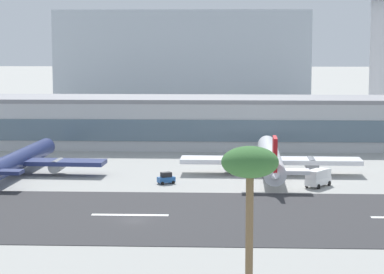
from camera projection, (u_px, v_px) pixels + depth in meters
ground_plane at (134, 221)px, 117.19m from camera, size 1400.00×1400.00×0.00m
runway_strip at (137, 215)px, 121.05m from camera, size 800.00×36.67×0.08m
runway_centreline_dash_4 at (130, 215)px, 121.10m from camera, size 12.00×1.20×0.01m
terminal_building at (165, 122)px, 199.63m from camera, size 183.74×21.00×12.65m
control_tower at (380, 31)px, 230.92m from camera, size 12.75×12.75×46.15m
distant_hotel_block at (183, 62)px, 295.26m from camera, size 93.43×29.60×37.91m
airliner_gold_tail_gate_1 at (18, 161)px, 157.17m from camera, size 35.37×43.68×9.11m
airliner_red_tail_gate_2 at (271, 160)px, 157.24m from camera, size 36.58×47.11×9.83m
service_baggage_tug_0 at (166, 178)px, 147.81m from camera, size 3.58×3.00×2.20m
service_box_truck_1 at (318, 177)px, 144.70m from camera, size 5.40×6.29×3.25m
palm_tree_0 at (250, 168)px, 76.02m from camera, size 5.61×5.61×16.76m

